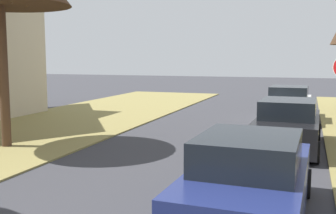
% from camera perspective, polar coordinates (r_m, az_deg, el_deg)
% --- Properties ---
extents(parked_sedan_navy, '(2.05, 4.45, 1.57)m').
position_cam_1_polar(parked_sedan_navy, '(7.23, 11.39, -10.30)').
color(parked_sedan_navy, navy).
rests_on(parked_sedan_navy, ground).
extents(parked_sedan_black, '(2.05, 4.45, 1.57)m').
position_cam_1_polar(parked_sedan_black, '(13.26, 16.48, -2.58)').
color(parked_sedan_black, black).
rests_on(parked_sedan_black, ground).
extents(parked_sedan_white, '(2.05, 4.45, 1.57)m').
position_cam_1_polar(parked_sedan_white, '(19.36, 16.61, 0.34)').
color(parked_sedan_white, white).
rests_on(parked_sedan_white, ground).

